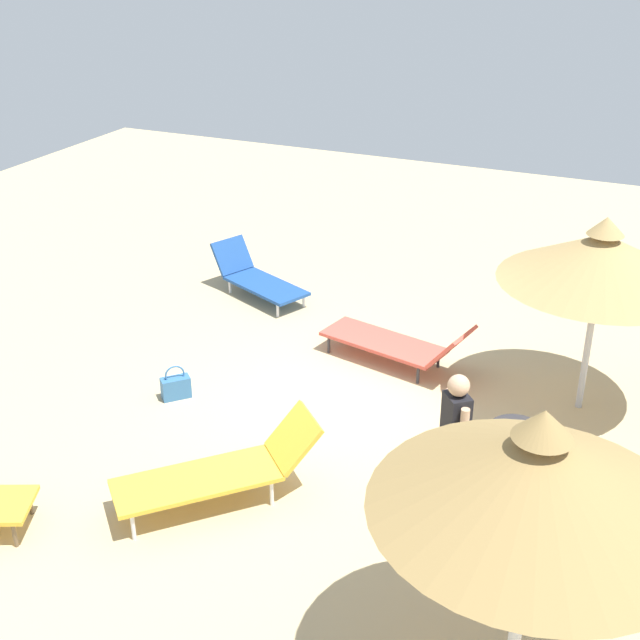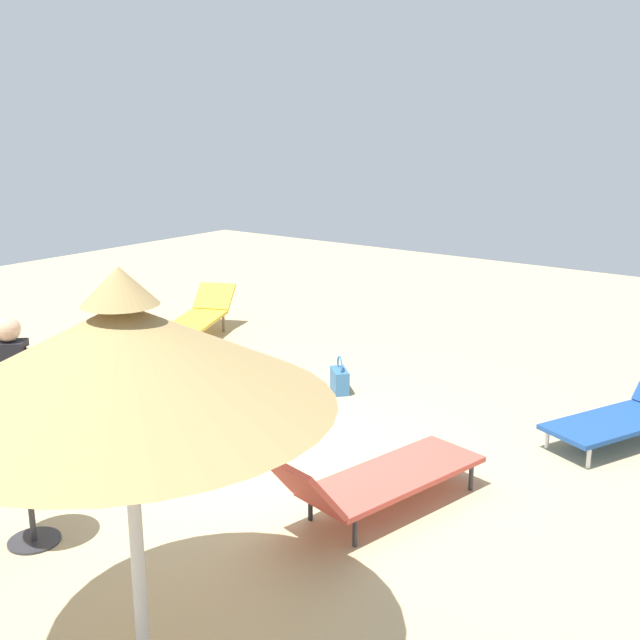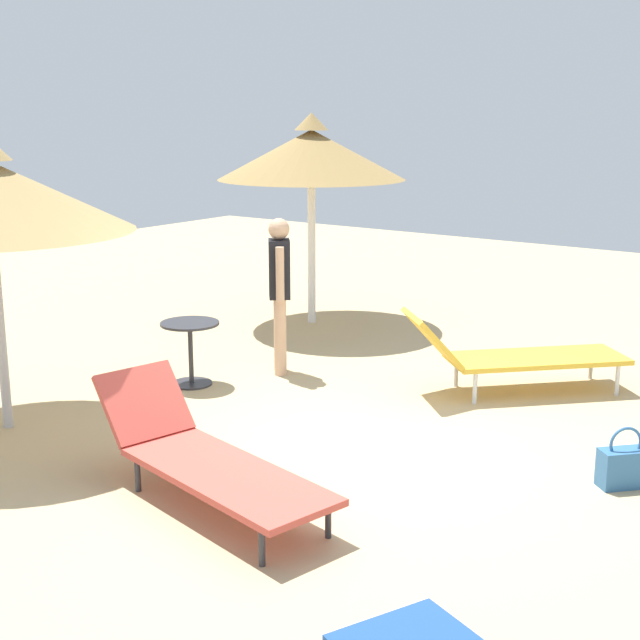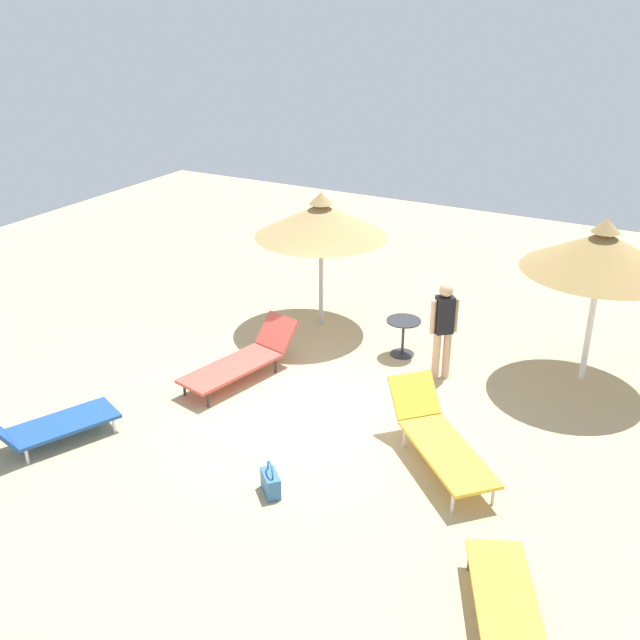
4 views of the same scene
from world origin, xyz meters
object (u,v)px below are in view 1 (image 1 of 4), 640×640
(parasol_umbrella_far_left, at_px, (537,474))
(lounge_chair_near_right, at_px, (399,343))
(person_standing_front, at_px, (454,437))
(parasol_umbrella_near_left, at_px, (602,258))
(side_table_round, at_px, (515,444))
(handbag, at_px, (176,387))
(lounge_chair_back, at_px, (256,277))
(lounge_chair_far_right, at_px, (222,469))

(parasol_umbrella_far_left, height_order, lounge_chair_near_right, parasol_umbrella_far_left)
(person_standing_front, bearing_deg, parasol_umbrella_near_left, -18.82)
(lounge_chair_near_right, xyz_separation_m, side_table_round, (-1.99, -2.05, 0.11))
(person_standing_front, height_order, handbag, person_standing_front)
(lounge_chair_back, distance_m, person_standing_front, 6.22)
(parasol_umbrella_near_left, height_order, person_standing_front, parasol_umbrella_near_left)
(lounge_chair_far_right, bearing_deg, side_table_round, -58.90)
(parasol_umbrella_near_left, xyz_separation_m, lounge_chair_back, (1.42, 5.49, -1.75))
(lounge_chair_back, distance_m, side_table_round, 6.02)
(handbag, bearing_deg, parasol_umbrella_far_left, -119.82)
(lounge_chair_back, relative_size, person_standing_front, 1.15)
(lounge_chair_far_right, xyz_separation_m, side_table_round, (1.68, -2.79, 0.05))
(lounge_chair_near_right, distance_m, lounge_chair_far_right, 3.74)
(person_standing_front, xyz_separation_m, handbag, (0.83, 3.96, -0.80))
(person_standing_front, xyz_separation_m, side_table_round, (0.88, -0.48, -0.51))
(lounge_chair_far_right, relative_size, person_standing_front, 1.23)
(lounge_chair_far_right, relative_size, side_table_round, 3.10)
(parasol_umbrella_far_left, height_order, lounge_chair_back, parasol_umbrella_far_left)
(parasol_umbrella_near_left, height_order, lounge_chair_back, parasol_umbrella_near_left)
(lounge_chair_far_right, bearing_deg, lounge_chair_near_right, -11.33)
(lounge_chair_far_right, height_order, person_standing_front, person_standing_front)
(parasol_umbrella_far_left, bearing_deg, handbag, 60.18)
(parasol_umbrella_far_left, xyz_separation_m, lounge_chair_far_right, (1.28, 3.41, -1.81))
(lounge_chair_back, bearing_deg, parasol_umbrella_near_left, -104.55)
(lounge_chair_near_right, xyz_separation_m, lounge_chair_far_right, (-3.67, 0.74, 0.06))
(lounge_chair_far_right, xyz_separation_m, handbag, (1.63, 1.66, -0.24))
(person_standing_front, height_order, side_table_round, person_standing_front)
(parasol_umbrella_far_left, relative_size, side_table_round, 4.13)
(parasol_umbrella_far_left, height_order, person_standing_front, parasol_umbrella_far_left)
(lounge_chair_back, distance_m, handbag, 3.42)
(parasol_umbrella_far_left, relative_size, lounge_chair_far_right, 1.33)
(lounge_chair_back, xyz_separation_m, side_table_round, (-3.31, -5.03, 0.13))
(lounge_chair_far_right, bearing_deg, parasol_umbrella_near_left, -42.30)
(handbag, bearing_deg, parasol_umbrella_near_left, -68.40)
(lounge_chair_far_right, height_order, handbag, lounge_chair_far_right)
(handbag, bearing_deg, lounge_chair_back, 9.78)
(parasol_umbrella_near_left, bearing_deg, side_table_round, 166.30)
(lounge_chair_near_right, bearing_deg, handbag, 130.47)
(lounge_chair_back, bearing_deg, side_table_round, -123.39)
(parasol_umbrella_near_left, relative_size, lounge_chair_near_right, 1.14)
(side_table_round, bearing_deg, person_standing_front, 151.24)
(parasol_umbrella_near_left, xyz_separation_m, parasol_umbrella_far_left, (-4.85, -0.16, 0.14))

